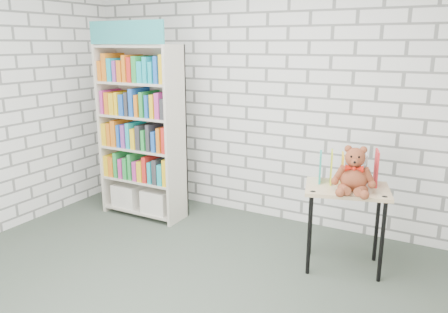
% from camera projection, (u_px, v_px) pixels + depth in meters
% --- Properties ---
extents(ground, '(4.50, 4.50, 0.00)m').
position_uv_depth(ground, '(161.00, 298.00, 3.44)').
color(ground, '#3B463B').
rests_on(ground, ground).
extents(room_shell, '(4.52, 4.02, 2.81)m').
position_uv_depth(room_shell, '(152.00, 68.00, 2.99)').
color(room_shell, silver).
rests_on(room_shell, ground).
extents(bookshelf, '(0.97, 0.38, 2.18)m').
position_uv_depth(bookshelf, '(142.00, 131.00, 4.91)').
color(bookshelf, beige).
rests_on(bookshelf, ground).
extents(display_table, '(0.80, 0.65, 0.75)m').
position_uv_depth(display_table, '(346.00, 199.00, 3.77)').
color(display_table, tan).
rests_on(display_table, ground).
extents(table_books, '(0.53, 0.34, 0.29)m').
position_uv_depth(table_books, '(348.00, 167.00, 3.81)').
color(table_books, teal).
rests_on(table_books, display_table).
extents(teddy_bear, '(0.36, 0.34, 0.39)m').
position_uv_depth(teddy_bear, '(354.00, 174.00, 3.59)').
color(teddy_bear, maroon).
rests_on(teddy_bear, display_table).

